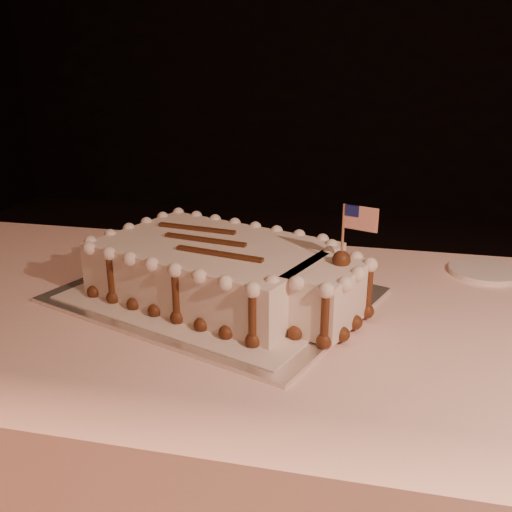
% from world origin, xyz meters
% --- Properties ---
extents(banquet_table, '(2.40, 0.80, 0.75)m').
position_xyz_m(banquet_table, '(0.00, 0.60, 0.38)').
color(banquet_table, '#FFD0C5').
rests_on(banquet_table, ground).
extents(cake_board, '(0.65, 0.57, 0.01)m').
position_xyz_m(cake_board, '(-0.37, 0.64, 0.75)').
color(cake_board, silver).
rests_on(cake_board, banquet_table).
extents(doily, '(0.58, 0.51, 0.00)m').
position_xyz_m(doily, '(-0.37, 0.64, 0.76)').
color(doily, silver).
rests_on(doily, cake_board).
extents(sheet_cake, '(0.54, 0.41, 0.20)m').
position_xyz_m(sheet_cake, '(-0.34, 0.63, 0.81)').
color(sheet_cake, white).
rests_on(sheet_cake, doily).
extents(side_plate, '(0.14, 0.14, 0.01)m').
position_xyz_m(side_plate, '(0.15, 0.88, 0.76)').
color(side_plate, white).
rests_on(side_plate, banquet_table).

